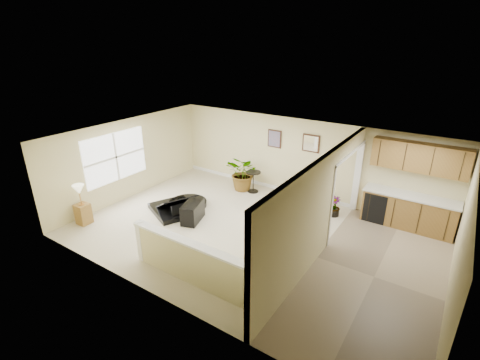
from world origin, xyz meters
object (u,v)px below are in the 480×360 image
Objects in this scene: piano_bench at (193,212)px; small_plant at (334,208)px; loveseat at (306,194)px; accent_table at (253,179)px; palm_plant at (244,173)px; lamp_stand at (82,207)px; piano at (175,193)px.

small_plant is (3.19, 2.49, -0.03)m from piano_bench.
loveseat is 1.81m from accent_table.
palm_plant is (0.03, 2.58, 0.32)m from piano_bench.
lamp_stand reaches higher than piano_bench.
small_plant is at bearing 37.97° from piano_bench.
loveseat is 1.07m from small_plant.
piano reaches higher than small_plant.
piano_bench is at bearing -98.11° from accent_table.
palm_plant reaches higher than lamp_stand.
piano is 3.32× the size of small_plant.
piano_bench is at bearing 36.24° from lamp_stand.
loveseat reaches higher than piano_bench.
small_plant is 0.51× the size of lamp_stand.
palm_plant is at bearing 178.32° from small_plant.
small_plant is (2.81, -0.13, -0.21)m from accent_table.
small_plant is at bearing 37.24° from lamp_stand.
piano is 2.51m from palm_plant.
palm_plant is at bearing 89.31° from piano_bench.
loveseat is at bearing 5.67° from accent_table.
palm_plant reaches higher than small_plant.
loveseat is 2.17m from palm_plant.
piano reaches higher than piano_bench.
accent_table is (1.24, 2.38, -0.08)m from piano.
lamp_stand is at bearing -154.93° from loveseat.
piano is 2.72× the size of accent_table.
accent_table is 0.37m from palm_plant.
piano is 3.98m from loveseat.
piano is 1.68× the size of lamp_stand.
lamp_stand is (-4.58, -4.57, 0.20)m from loveseat.
loveseat is 1.37× the size of lamp_stand.
piano is at bearing -117.54° from accent_table.
lamp_stand is at bearing -143.76° from piano_bench.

